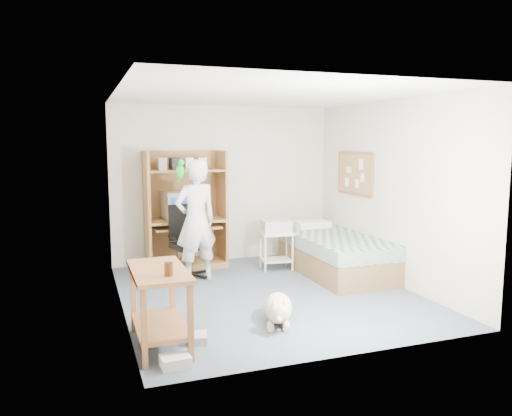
# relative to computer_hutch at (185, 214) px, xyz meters

# --- Properties ---
(floor) EXTENTS (4.00, 4.00, 0.00)m
(floor) POSITION_rel_computer_hutch_xyz_m (0.70, -1.74, -0.82)
(floor) COLOR #434D5C
(floor) RESTS_ON ground
(wall_back) EXTENTS (3.60, 0.02, 2.50)m
(wall_back) POSITION_rel_computer_hutch_xyz_m (0.70, 0.26, 0.43)
(wall_back) COLOR beige
(wall_back) RESTS_ON floor
(wall_right) EXTENTS (0.02, 4.00, 2.50)m
(wall_right) POSITION_rel_computer_hutch_xyz_m (2.50, -1.74, 0.43)
(wall_right) COLOR beige
(wall_right) RESTS_ON floor
(wall_left) EXTENTS (0.02, 4.00, 2.50)m
(wall_left) POSITION_rel_computer_hutch_xyz_m (-1.10, -1.74, 0.43)
(wall_left) COLOR beige
(wall_left) RESTS_ON floor
(ceiling) EXTENTS (3.60, 4.00, 0.02)m
(ceiling) POSITION_rel_computer_hutch_xyz_m (0.70, -1.74, 1.68)
(ceiling) COLOR white
(ceiling) RESTS_ON wall_back
(computer_hutch) EXTENTS (1.20, 0.63, 1.80)m
(computer_hutch) POSITION_rel_computer_hutch_xyz_m (0.00, 0.00, 0.00)
(computer_hutch) COLOR brown
(computer_hutch) RESTS_ON floor
(bed) EXTENTS (1.02, 2.02, 0.66)m
(bed) POSITION_rel_computer_hutch_xyz_m (2.00, -1.12, -0.53)
(bed) COLOR brown
(bed) RESTS_ON floor
(side_desk) EXTENTS (0.50, 1.00, 0.75)m
(side_desk) POSITION_rel_computer_hutch_xyz_m (-0.85, -2.94, -0.33)
(side_desk) COLOR brown
(side_desk) RESTS_ON floor
(corkboard) EXTENTS (0.04, 0.94, 0.66)m
(corkboard) POSITION_rel_computer_hutch_xyz_m (2.47, -0.84, 0.63)
(corkboard) COLOR olive
(corkboard) RESTS_ON wall_right
(office_chair) EXTENTS (0.57, 0.58, 1.02)m
(office_chair) POSITION_rel_computer_hutch_xyz_m (-0.08, -0.52, -0.46)
(office_chair) COLOR black
(office_chair) RESTS_ON floor
(person) EXTENTS (0.70, 0.54, 1.69)m
(person) POSITION_rel_computer_hutch_xyz_m (-0.02, -0.83, 0.03)
(person) COLOR silver
(person) RESTS_ON floor
(parrot) EXTENTS (0.12, 0.22, 0.34)m
(parrot) POSITION_rel_computer_hutch_xyz_m (-0.22, -0.81, 0.73)
(parrot) COLOR #16982A
(parrot) RESTS_ON person
(dog) EXTENTS (0.51, 0.90, 0.35)m
(dog) POSITION_rel_computer_hutch_xyz_m (0.44, -2.74, -0.67)
(dog) COLOR beige
(dog) RESTS_ON floor
(printer_cart) EXTENTS (0.52, 0.44, 0.58)m
(printer_cart) POSITION_rel_computer_hutch_xyz_m (1.27, -0.62, -0.44)
(printer_cart) COLOR white
(printer_cart) RESTS_ON floor
(printer) EXTENTS (0.46, 0.37, 0.18)m
(printer) POSITION_rel_computer_hutch_xyz_m (1.27, -0.62, -0.16)
(printer) COLOR #BABAB5
(printer) RESTS_ON printer_cart
(crt_monitor) EXTENTS (0.47, 0.49, 0.40)m
(crt_monitor) POSITION_rel_computer_hutch_xyz_m (-0.11, 0.01, 0.15)
(crt_monitor) COLOR beige
(crt_monitor) RESTS_ON computer_hutch
(keyboard) EXTENTS (0.47, 0.22, 0.03)m
(keyboard) POSITION_rel_computer_hutch_xyz_m (-0.04, -0.16, -0.15)
(keyboard) COLOR beige
(keyboard) RESTS_ON computer_hutch
(pencil_cup) EXTENTS (0.08, 0.08, 0.12)m
(pencil_cup) POSITION_rel_computer_hutch_xyz_m (0.33, -0.09, -0.00)
(pencil_cup) COLOR yellow
(pencil_cup) RESTS_ON computer_hutch
(drink_glass) EXTENTS (0.08, 0.08, 0.12)m
(drink_glass) POSITION_rel_computer_hutch_xyz_m (-0.80, -3.20, -0.01)
(drink_glass) COLOR #421E0A
(drink_glass) RESTS_ON side_desk
(floor_box_a) EXTENTS (0.26, 0.22, 0.10)m
(floor_box_a) POSITION_rel_computer_hutch_xyz_m (-0.80, -3.44, -0.77)
(floor_box_a) COLOR white
(floor_box_a) RESTS_ON floor
(floor_box_b) EXTENTS (0.22, 0.25, 0.08)m
(floor_box_b) POSITION_rel_computer_hutch_xyz_m (-0.50, -2.98, -0.78)
(floor_box_b) COLOR #A9A9A4
(floor_box_b) RESTS_ON floor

